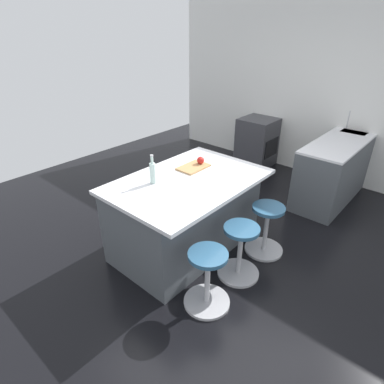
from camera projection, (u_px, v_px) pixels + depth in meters
name	position (u px, v px, depth m)	size (l,w,h in m)	color
ground_plane	(213.00, 237.00, 3.99)	(7.22, 7.22, 0.00)	black
interior_partition_left	(320.00, 88.00, 5.11)	(0.12, 5.55, 2.89)	silver
sink_cabinet	(343.00, 162.00, 4.95)	(2.38, 0.60, 1.17)	#4C5156
oven_range	(257.00, 142.00, 5.85)	(0.60, 0.61, 0.86)	#38383D
kitchen_island	(186.00, 213.00, 3.62)	(1.69, 1.14, 0.89)	#4C5156
stool_by_window	(266.00, 231.00, 3.62)	(0.44, 0.44, 0.59)	#B7B7BC
stool_middle	(240.00, 253.00, 3.27)	(0.44, 0.44, 0.59)	#B7B7BC
stool_near_camera	(207.00, 281.00, 2.92)	(0.44, 0.44, 0.59)	#B7B7BC
cutting_board	(193.00, 167.00, 3.65)	(0.36, 0.24, 0.02)	tan
apple_red	(201.00, 160.00, 3.70)	(0.09, 0.09, 0.09)	red
water_bottle	(153.00, 172.00, 3.26)	(0.06, 0.06, 0.31)	silver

